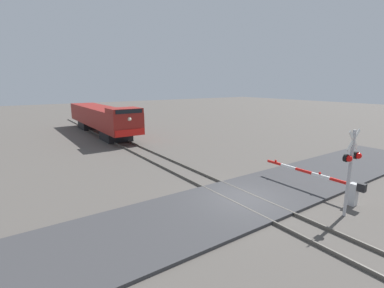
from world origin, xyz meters
TOP-DOWN VIEW (x-y plane):
  - ground_plane at (0.00, 0.00)m, footprint 160.00×160.00m
  - rail_track_left at (-0.72, 0.00)m, footprint 0.08×80.00m
  - rail_track_right at (0.72, 0.00)m, footprint 0.08×80.00m
  - road_surface at (0.00, 0.00)m, footprint 36.00×5.09m
  - locomotive at (0.00, 23.58)m, footprint 3.06×17.85m
  - crossing_signal at (2.61, -3.91)m, footprint 1.18×0.33m
  - crossing_gate at (4.09, -2.74)m, footprint 0.36×5.94m

SIDE VIEW (x-z plane):
  - ground_plane at x=0.00m, z-range 0.00..0.00m
  - road_surface at x=0.00m, z-range 0.00..0.14m
  - rail_track_left at x=-0.72m, z-range 0.00..0.15m
  - rail_track_right at x=0.72m, z-range 0.00..0.15m
  - crossing_gate at x=4.09m, z-range 0.16..1.41m
  - locomotive at x=0.00m, z-range 0.12..3.76m
  - crossing_signal at x=2.61m, z-range 0.49..4.53m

